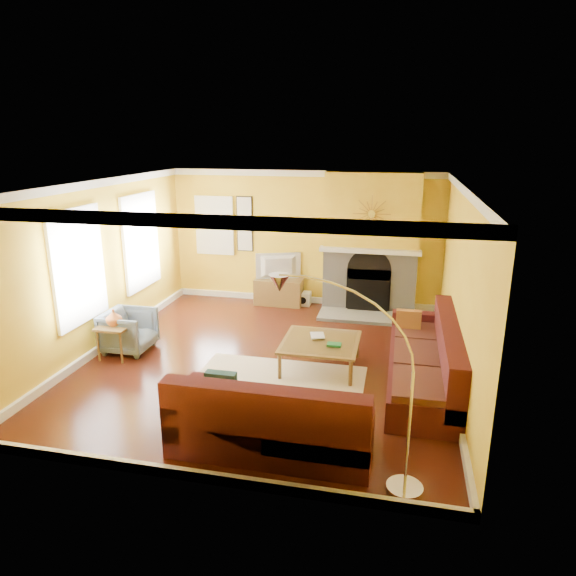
% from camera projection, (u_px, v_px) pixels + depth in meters
% --- Properties ---
extents(floor, '(5.50, 6.00, 0.02)m').
position_uv_depth(floor, '(268.00, 361.00, 7.97)').
color(floor, '#521E11').
rests_on(floor, ground).
extents(ceiling, '(5.50, 6.00, 0.02)m').
position_uv_depth(ceiling, '(265.00, 183.00, 7.20)').
color(ceiling, white).
rests_on(ceiling, ground).
extents(wall_back, '(5.50, 0.02, 2.70)m').
position_uv_depth(wall_back, '(304.00, 238.00, 10.40)').
color(wall_back, yellow).
rests_on(wall_back, ground).
extents(wall_front, '(5.50, 0.02, 2.70)m').
position_uv_depth(wall_front, '(184.00, 359.00, 4.77)').
color(wall_front, yellow).
rests_on(wall_front, ground).
extents(wall_left, '(0.02, 6.00, 2.70)m').
position_uv_depth(wall_left, '(99.00, 266.00, 8.16)').
color(wall_left, yellow).
rests_on(wall_left, ground).
extents(wall_right, '(0.02, 6.00, 2.70)m').
position_uv_depth(wall_right, '(462.00, 288.00, 7.01)').
color(wall_right, yellow).
rests_on(wall_right, ground).
extents(baseboard, '(5.50, 6.00, 0.12)m').
position_uv_depth(baseboard, '(268.00, 356.00, 7.95)').
color(baseboard, white).
rests_on(baseboard, floor).
extents(crown_molding, '(5.50, 6.00, 0.12)m').
position_uv_depth(crown_molding, '(266.00, 188.00, 7.22)').
color(crown_molding, white).
rests_on(crown_molding, ceiling).
extents(window_left_near, '(0.06, 1.22, 1.72)m').
position_uv_depth(window_left_near, '(140.00, 241.00, 9.32)').
color(window_left_near, white).
rests_on(window_left_near, wall_left).
extents(window_left_far, '(0.06, 1.22, 1.72)m').
position_uv_depth(window_left_far, '(77.00, 266.00, 7.54)').
color(window_left_far, white).
rests_on(window_left_far, wall_left).
extents(window_back, '(0.82, 0.06, 1.22)m').
position_uv_depth(window_back, '(215.00, 225.00, 10.69)').
color(window_back, white).
rests_on(window_back, wall_back).
extents(wall_art, '(0.34, 0.04, 1.14)m').
position_uv_depth(wall_art, '(245.00, 224.00, 10.55)').
color(wall_art, white).
rests_on(wall_art, wall_back).
extents(fireplace, '(1.80, 0.40, 2.70)m').
position_uv_depth(fireplace, '(371.00, 243.00, 9.92)').
color(fireplace, '#9C9A93').
rests_on(fireplace, floor).
extents(mantel, '(1.92, 0.22, 0.08)m').
position_uv_depth(mantel, '(370.00, 251.00, 9.73)').
color(mantel, white).
rests_on(mantel, fireplace).
extents(hearth, '(1.80, 0.70, 0.06)m').
position_uv_depth(hearth, '(366.00, 317.00, 9.79)').
color(hearth, '#9C9A93').
rests_on(hearth, floor).
extents(sunburst, '(0.70, 0.04, 0.70)m').
position_uv_depth(sunburst, '(372.00, 214.00, 9.54)').
color(sunburst, olive).
rests_on(sunburst, fireplace).
extents(rug, '(2.40, 1.80, 0.02)m').
position_uv_depth(rug, '(275.00, 387.00, 7.10)').
color(rug, beige).
rests_on(rug, floor).
extents(sectional_sofa, '(3.21, 3.80, 0.90)m').
position_uv_depth(sectional_sofa, '(335.00, 361.00, 6.86)').
color(sectional_sofa, '#4B181A').
rests_on(sectional_sofa, floor).
extents(coffee_table, '(1.12, 1.12, 0.44)m').
position_uv_depth(coffee_table, '(320.00, 354.00, 7.64)').
color(coffee_table, white).
rests_on(coffee_table, floor).
extents(media_console, '(0.97, 0.44, 0.53)m').
position_uv_depth(media_console, '(279.00, 292.00, 10.54)').
color(media_console, brown).
rests_on(media_console, floor).
extents(tv, '(0.91, 0.43, 0.53)m').
position_uv_depth(tv, '(279.00, 267.00, 10.39)').
color(tv, black).
rests_on(tv, media_console).
extents(subwoofer, '(0.27, 0.27, 0.27)m').
position_uv_depth(subwoofer, '(304.00, 298.00, 10.54)').
color(subwoofer, white).
rests_on(subwoofer, floor).
extents(armchair, '(0.74, 0.72, 0.68)m').
position_uv_depth(armchair, '(129.00, 331.00, 8.24)').
color(armchair, slate).
rests_on(armchair, floor).
extents(side_table, '(0.48, 0.48, 0.53)m').
position_uv_depth(side_table, '(116.00, 341.00, 8.00)').
color(side_table, brown).
rests_on(side_table, floor).
extents(vase, '(0.25, 0.25, 0.26)m').
position_uv_depth(vase, '(114.00, 317.00, 7.89)').
color(vase, '#CE6627').
rests_on(vase, side_table).
extents(book, '(0.27, 0.32, 0.03)m').
position_uv_depth(book, '(311.00, 336.00, 7.71)').
color(book, white).
rests_on(book, coffee_table).
extents(arc_lamp, '(1.35, 0.36, 2.12)m').
position_uv_depth(arc_lamp, '(349.00, 388.00, 4.85)').
color(arc_lamp, silver).
rests_on(arc_lamp, floor).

